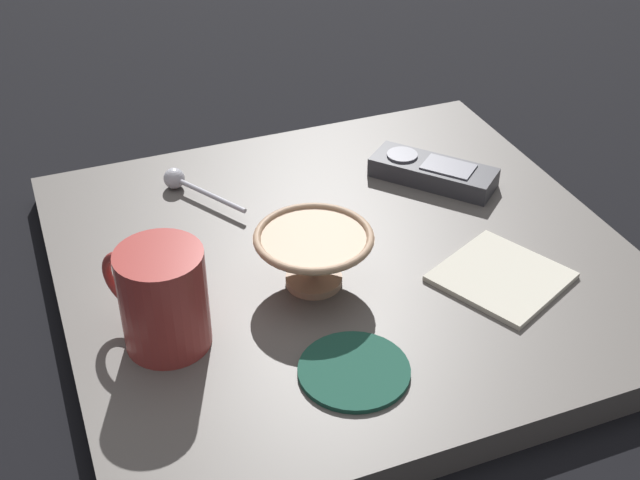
% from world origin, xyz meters
% --- Properties ---
extents(ground_plane, '(6.00, 6.00, 0.00)m').
position_xyz_m(ground_plane, '(0.00, 0.00, 0.00)').
color(ground_plane, black).
extents(table, '(0.58, 0.61, 0.03)m').
position_xyz_m(table, '(0.00, 0.00, 0.02)').
color(table, '#5B5651').
rests_on(table, ground).
extents(cereal_bowl, '(0.12, 0.12, 0.06)m').
position_xyz_m(cereal_bowl, '(0.04, -0.05, 0.07)').
color(cereal_bowl, tan).
rests_on(cereal_bowl, table).
extents(coffee_mug, '(0.11, 0.09, 0.10)m').
position_xyz_m(coffee_mug, '(0.07, -0.21, 0.08)').
color(coffee_mug, '#A53833').
rests_on(coffee_mug, table).
extents(teaspoon, '(0.12, 0.07, 0.03)m').
position_xyz_m(teaspoon, '(-0.19, -0.13, 0.05)').
color(teaspoon, silver).
rests_on(teaspoon, table).
extents(tv_remote_near, '(0.15, 0.14, 0.03)m').
position_xyz_m(tv_remote_near, '(-0.10, 0.16, 0.05)').
color(tv_remote_near, '#38383D').
rests_on(tv_remote_near, table).
extents(folded_napkin, '(0.16, 0.16, 0.01)m').
position_xyz_m(folded_napkin, '(0.10, 0.13, 0.04)').
color(folded_napkin, beige).
rests_on(folded_napkin, table).
extents(drink_coaster, '(0.10, 0.10, 0.01)m').
position_xyz_m(drink_coaster, '(0.18, -0.06, 0.04)').
color(drink_coaster, '#194738').
rests_on(drink_coaster, table).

